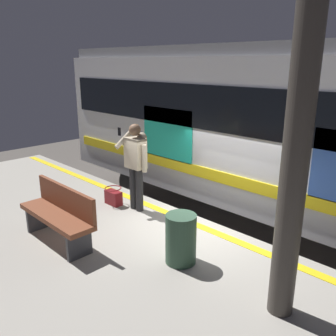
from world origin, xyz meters
The scene contains 11 objects.
ground_plane centered at (0.00, 0.00, 0.00)m, with size 24.84×24.84×0.00m, color #4C4742.
platform centered at (0.00, 2.43, 0.56)m, with size 13.02×4.85×1.13m, color #9E998E.
safety_line centered at (0.00, 0.30, 1.13)m, with size 12.76×0.16×0.01m, color yellow.
track_rail_near centered at (0.00, -1.56, 0.08)m, with size 16.92×0.08×0.16m, color slate.
track_rail_far centered at (0.00, -3.00, 0.08)m, with size 16.92×0.08×0.16m, color slate.
train_carriage centered at (-0.24, -2.27, 2.57)m, with size 11.77×2.74×4.07m.
passenger centered at (1.14, 0.58, 2.12)m, with size 0.57×0.55×1.68m.
handbag centered at (1.66, 0.76, 1.29)m, with size 0.37×0.34×0.35m.
station_column centered at (-2.28, 1.32, 2.95)m, with size 0.28×0.28×3.66m, color #38332D.
bench centered at (1.02, 2.27, 1.62)m, with size 1.62×0.44×0.90m.
trash_bin centered at (-0.76, 1.37, 1.49)m, with size 0.44×0.44×0.73m, color #2D4C38.
Camera 1 is at (-3.82, 4.70, 3.90)m, focal length 37.98 mm.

